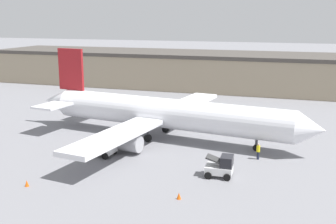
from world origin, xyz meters
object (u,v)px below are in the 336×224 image
Objects in this scene: airplane at (161,113)px; safety_cone_far at (27,183)px; baggage_tug at (103,146)px; belt_loader_truck at (221,167)px; safety_cone_near at (179,196)px; ground_crew_worker at (258,151)px.

airplane is 66.29× the size of safety_cone_far.
airplane is at bearing 71.39° from safety_cone_far.
baggage_tug is 1.17× the size of belt_loader_truck.
belt_loader_truck is 6.30m from safety_cone_near.
baggage_tug reaches higher than safety_cone_near.
ground_crew_worker is (11.97, -4.37, -2.10)m from airplane.
safety_cone_near is 1.00× the size of safety_cone_far.
safety_cone_near is (7.12, -16.12, -2.71)m from airplane.
baggage_tug is 5.37× the size of safety_cone_near.
baggage_tug is (-15.48, -3.98, 0.16)m from ground_crew_worker.
safety_cone_near is at bearing 7.14° from safety_cone_far.
baggage_tug is 13.19m from safety_cone_near.
airplane reaches higher than safety_cone_near.
baggage_tug is at bearing -13.98° from ground_crew_worker.
ground_crew_worker is at bearing 36.73° from safety_cone_far.
belt_loader_truck is (9.34, -10.26, -2.04)m from airplane.
ground_crew_worker is 6.45m from belt_loader_truck.
safety_cone_far is (-17.95, -13.39, -0.62)m from ground_crew_worker.
ground_crew_worker is 12.72m from safety_cone_near.
belt_loader_truck is (12.85, -1.92, -0.11)m from baggage_tug.
belt_loader_truck is (-2.63, -5.89, 0.06)m from ground_crew_worker.
safety_cone_far is (-2.47, -9.42, -0.78)m from baggage_tug.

